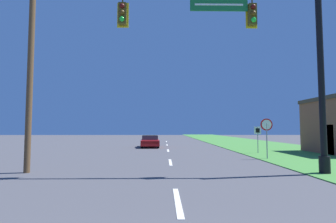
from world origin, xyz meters
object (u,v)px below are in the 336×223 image
(signal_mast, at_px, (265,51))
(stop_sign, at_px, (267,129))
(utility_pole_near, at_px, (31,49))
(route_sign_post, at_px, (258,134))
(car_ahead, at_px, (150,141))

(signal_mast, relative_size, stop_sign, 4.01)
(utility_pole_near, bearing_deg, signal_mast, -2.97)
(signal_mast, xyz_separation_m, utility_pole_near, (-10.32, 0.54, 0.19))
(stop_sign, relative_size, route_sign_post, 1.23)
(signal_mast, bearing_deg, route_sign_post, 72.58)
(stop_sign, height_order, utility_pole_near, utility_pole_near)
(car_ahead, xyz_separation_m, stop_sign, (7.93, -10.77, 1.26))
(signal_mast, height_order, stop_sign, signal_mast)
(car_ahead, height_order, utility_pole_near, utility_pole_near)
(signal_mast, bearing_deg, utility_pole_near, 177.03)
(stop_sign, height_order, route_sign_post, stop_sign)
(stop_sign, bearing_deg, car_ahead, 126.35)
(stop_sign, bearing_deg, route_sign_post, 78.18)
(signal_mast, xyz_separation_m, route_sign_post, (2.90, 9.25, -3.73))
(stop_sign, bearing_deg, utility_pole_near, -158.56)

